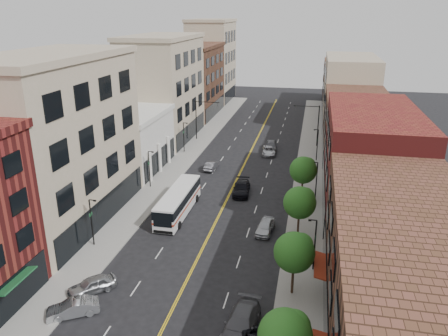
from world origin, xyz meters
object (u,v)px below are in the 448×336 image
Objects in this scene: car_parked_far at (265,226)px; car_lane_behind at (211,165)px; car_angle_a at (92,285)px; car_lane_a at (242,188)px; car_parked_mid at (241,323)px; car_angle_b at (73,308)px; car_lane_c at (271,146)px; city_bus at (178,200)px; car_lane_b at (269,151)px.

car_parked_far is 1.04× the size of car_lane_behind.
car_angle_a is 0.79× the size of car_lane_a.
car_parked_mid is 35.71m from car_lane_behind.
car_angle_b is at bearing -113.04° from car_lane_a.
car_lane_c is (10.68, 46.54, 0.16)m from car_angle_b.
car_angle_a is 44.73m from car_lane_c.
car_angle_b is 21.35m from car_parked_far.
car_parked_far is at bearing -71.30° from car_lane_a.
car_parked_mid is at bearing -60.23° from city_bus.
car_lane_behind is (-10.33, 18.16, -0.05)m from car_parked_far.
car_lane_c reaches higher than car_parked_mid.
car_parked_far is at bearing -88.61° from car_lane_b.
car_lane_behind is at bearing -134.14° from car_lane_b.
car_angle_a is at bearing -109.48° from car_lane_c.
car_lane_a is 1.09× the size of car_lane_b.
car_lane_b is (-2.66, 43.34, -0.14)m from car_parked_mid.
car_lane_behind is 0.82× the size of car_lane_c.
car_lane_c is at bearing -121.77° from car_lane_behind.
car_angle_b is 1.01× the size of car_lane_behind.
car_parked_far is at bearing 95.83° from car_parked_mid.
car_lane_b is at bearing -97.61° from car_lane_c.
car_parked_mid is 1.33× the size of car_parked_far.
car_lane_a is (6.31, 7.39, -0.92)m from city_bus.
car_angle_b is 0.97× the size of car_parked_far.
car_lane_a is 17.46m from car_lane_b.
car_lane_behind is 0.77× the size of car_lane_a.
car_lane_c reaches higher than car_lane_b.
car_lane_c reaches higher than car_angle_b.
car_angle_b is 13.28m from car_parked_mid.
car_parked_mid is 16.00m from car_parked_far.
car_parked_mid is 1.06× the size of car_lane_a.
city_bus reaches higher than car_lane_c.
car_angle_a is at bearing -108.53° from car_lane_b.
car_angle_a is (-2.59, -16.25, -0.98)m from city_bus.
car_angle_a is at bearing -99.16° from city_bus.
car_lane_c is (10.68, 43.43, 0.13)m from car_angle_a.
car_parked_mid is at bearing 109.12° from car_lane_behind.
car_parked_far is at bearing -90.83° from car_lane_c.
car_lane_a is at bearing 49.43° from city_bus.
car_angle_b is 35.07m from car_lane_behind.
city_bus is 15.63m from car_lane_behind.
car_lane_a reaches higher than car_angle_a.
car_parked_far is 0.86× the size of car_lane_c.
car_parked_far reaches higher than car_lane_b.
car_angle_b is 0.85× the size of car_lane_b.
car_lane_b is (1.70, 17.38, -0.09)m from car_lane_a.
car_parked_far reaches higher than car_lane_behind.
car_angle_a reaches higher than car_lane_b.
city_bus is 2.37× the size of car_lane_b.
car_lane_c reaches higher than car_parked_far.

